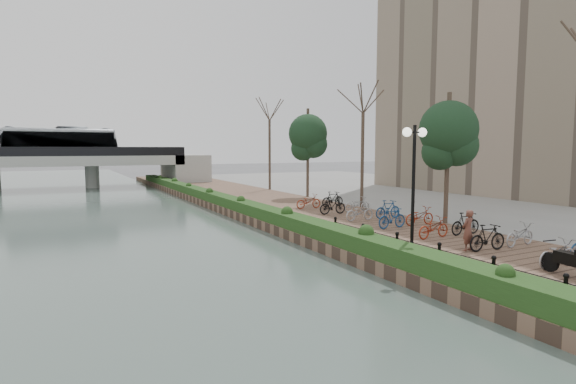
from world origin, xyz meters
TOP-DOWN VIEW (x-y plane):
  - ground at (0.00, 0.00)m, footprint 220.00×220.00m
  - promenade at (4.00, 17.50)m, footprint 8.00×75.00m
  - inland_pavement at (20.00, 17.50)m, footprint 24.00×75.00m
  - hedge at (0.60, 20.00)m, footprint 1.10×56.00m
  - chain_fence at (1.40, 2.00)m, footprint 0.10×14.10m
  - lamppost at (1.82, 4.70)m, footprint 1.02×0.32m
  - motorcycle at (3.88, 0.37)m, footprint 0.68×1.65m
  - pedestrian at (4.00, 4.16)m, footprint 0.61×0.46m
  - bicycle_parking at (5.49, 9.00)m, footprint 2.40×17.32m
  - street_trees at (8.00, 12.68)m, footprint 3.20×37.12m
  - bridge at (-13.72, 45.00)m, footprint 36.00×10.77m

SIDE VIEW (x-z plane):
  - ground at x=0.00m, z-range 0.00..0.00m
  - promenade at x=4.00m, z-range 0.00..0.50m
  - inland_pavement at x=20.00m, z-range 0.00..0.50m
  - hedge at x=0.60m, z-range 0.50..1.10m
  - chain_fence at x=1.40m, z-range 0.50..1.20m
  - bicycle_parking at x=5.49m, z-range 0.47..1.47m
  - motorcycle at x=3.88m, z-range 0.50..1.50m
  - pedestrian at x=4.00m, z-range 0.50..2.02m
  - bridge at x=-13.72m, z-range 0.12..6.62m
  - street_trees at x=8.00m, z-range 0.29..7.09m
  - lamppost at x=1.82m, z-range 1.53..6.10m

